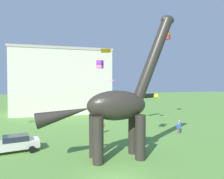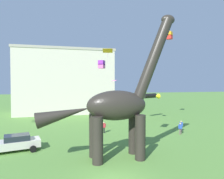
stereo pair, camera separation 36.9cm
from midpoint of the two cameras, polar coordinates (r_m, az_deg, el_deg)
name	(u,v)px [view 1 (the left image)]	position (r m, az deg, el deg)	size (l,w,h in m)	color
dinosaur_sculpture	(116,105)	(17.82, 0.57, -4.42)	(12.24, 2.59, 12.79)	#2D2823
parked_sedan_left	(16,143)	(22.42, -25.55, -13.25)	(4.48, 2.62, 1.55)	silver
person_far_spectator	(102,126)	(27.40, -3.06, -10.16)	(0.55, 0.24, 1.47)	black
person_photographer	(179,125)	(29.66, 17.81, -9.30)	(0.56, 0.25, 1.49)	#2D3347
person_watching_child	(179,127)	(28.11, 17.62, -9.91)	(0.56, 0.25, 1.49)	#6B6056
kite_mid_right	(149,96)	(38.38, 9.92, -1.74)	(3.19, 3.18, 0.92)	black
kite_high_left	(106,51)	(35.18, -2.07, 10.69)	(1.89, 1.52, 2.18)	orange
kite_near_high	(112,81)	(38.80, -0.32, 2.51)	(1.10, 1.15, 0.20)	pink
kite_apex	(100,64)	(29.61, -3.72, 6.96)	(1.11, 1.11, 1.14)	purple
kite_far_left	(167,36)	(37.45, 14.71, 14.22)	(1.24, 1.24, 1.25)	orange
background_building_block	(62,81)	(46.95, -13.81, 2.21)	(20.76, 9.57, 13.91)	beige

